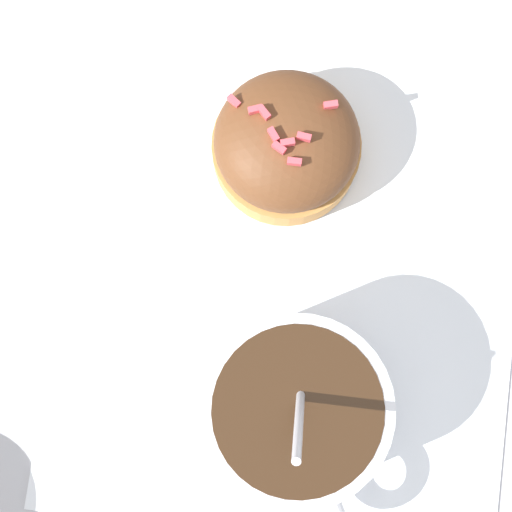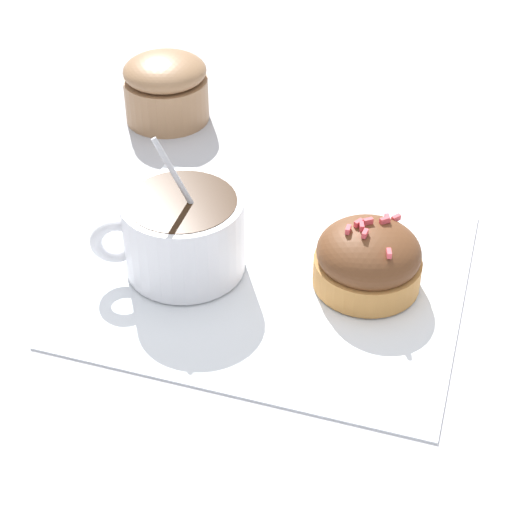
# 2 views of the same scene
# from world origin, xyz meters

# --- Properties ---
(ground_plane) EXTENTS (3.00, 3.00, 0.00)m
(ground_plane) POSITION_xyz_m (0.00, 0.00, 0.00)
(ground_plane) COLOR #B2B2B7
(paper_napkin) EXTENTS (0.28, 0.25, 0.00)m
(paper_napkin) POSITION_xyz_m (0.00, 0.00, 0.00)
(paper_napkin) COLOR white
(paper_napkin) RESTS_ON ground_plane
(coffee_cup) EXTENTS (0.11, 0.09, 0.11)m
(coffee_cup) POSITION_xyz_m (0.07, 0.01, 0.04)
(coffee_cup) COLOR white
(coffee_cup) RESTS_ON paper_napkin
(frosted_pastry) EXTENTS (0.08, 0.08, 0.05)m
(frosted_pastry) POSITION_xyz_m (-0.07, -0.01, 0.03)
(frosted_pastry) COLOR #C18442
(frosted_pastry) RESTS_ON paper_napkin
(sugar_bowl) EXTENTS (0.08, 0.08, 0.06)m
(sugar_bowl) POSITION_xyz_m (0.17, -0.20, 0.03)
(sugar_bowl) COLOR #99704C
(sugar_bowl) RESTS_ON ground_plane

